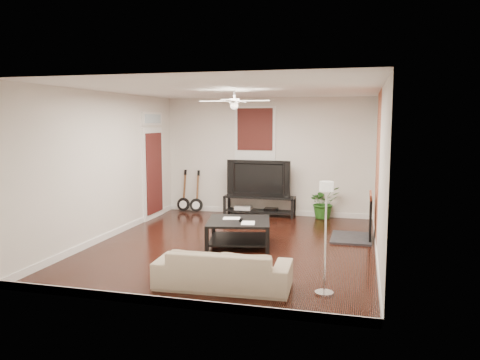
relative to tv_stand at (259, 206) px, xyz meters
name	(u,v)px	position (x,y,z in m)	size (l,w,h in m)	color
room	(234,169)	(0.14, -2.78, 1.16)	(5.01, 6.01, 2.81)	black
brick_accent	(377,167)	(2.63, -1.78, 1.16)	(0.02, 2.20, 2.80)	#A75336
fireplace	(360,216)	(2.34, -1.78, 0.22)	(0.80, 1.10, 0.92)	black
window_back	(255,134)	(-0.16, 0.19, 1.71)	(1.00, 0.06, 1.30)	black
door_left	(153,165)	(-2.32, -0.88, 1.01)	(0.08, 1.00, 2.50)	white
tv_stand	(259,206)	(0.00, 0.00, 0.00)	(1.69, 0.45, 0.47)	black
tv	(260,178)	(0.00, 0.02, 0.67)	(1.51, 0.20, 0.87)	black
coffee_table	(239,233)	(0.22, -2.76, 0.00)	(1.11, 1.11, 0.47)	black
sofa	(223,268)	(0.58, -4.95, 0.03)	(1.83, 0.72, 0.53)	tan
floor_lamp	(325,238)	(1.93, -4.85, 0.51)	(0.25, 0.25, 1.50)	silver
potted_plant	(324,202)	(1.52, 0.04, 0.15)	(0.69, 0.60, 0.77)	#235A19
guitar_left	(183,191)	(-1.93, -0.03, 0.29)	(0.33, 0.23, 1.05)	black
guitar_right	(196,192)	(-1.58, -0.06, 0.29)	(0.33, 0.23, 1.05)	black
ceiling_fan	(234,101)	(0.14, -2.78, 2.36)	(1.24, 1.24, 0.32)	white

